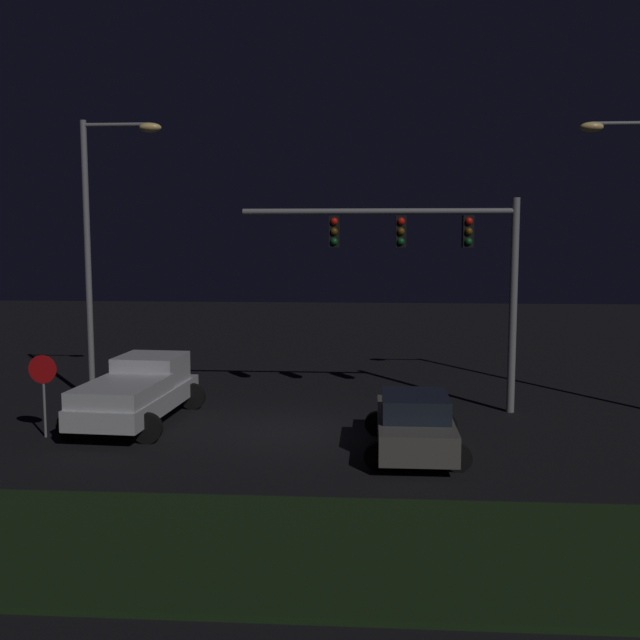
# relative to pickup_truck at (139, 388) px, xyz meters

# --- Properties ---
(ground_plane) EXTENTS (80.00, 80.00, 0.00)m
(ground_plane) POSITION_rel_pickup_truck_xyz_m (4.35, -0.64, -1.00)
(ground_plane) COLOR black
(grass_median) EXTENTS (24.07, 4.81, 0.10)m
(grass_median) POSITION_rel_pickup_truck_xyz_m (4.35, -8.55, -0.95)
(grass_median) COLOR black
(grass_median) RESTS_ON ground_plane
(pickup_truck) EXTENTS (3.11, 5.52, 1.80)m
(pickup_truck) POSITION_rel_pickup_truck_xyz_m (0.00, 0.00, 0.00)
(pickup_truck) COLOR #B7B7BC
(pickup_truck) RESTS_ON ground_plane
(car_sedan) EXTENTS (2.48, 4.40, 1.51)m
(car_sedan) POSITION_rel_pickup_truck_xyz_m (7.77, -2.52, -0.26)
(car_sedan) COLOR #514C47
(car_sedan) RESTS_ON ground_plane
(traffic_signal_gantry) EXTENTS (8.32, 0.56, 6.50)m
(traffic_signal_gantry) POSITION_rel_pickup_truck_xyz_m (8.51, 1.96, 3.90)
(traffic_signal_gantry) COLOR slate
(traffic_signal_gantry) RESTS_ON ground_plane
(street_lamp_left) EXTENTS (2.59, 0.44, 8.97)m
(street_lamp_left) POSITION_rel_pickup_truck_xyz_m (-1.89, 2.54, 4.57)
(street_lamp_left) COLOR slate
(street_lamp_left) RESTS_ON ground_plane
(street_lamp_right) EXTENTS (2.45, 0.44, 8.86)m
(street_lamp_right) POSITION_rel_pickup_truck_xyz_m (14.78, 2.59, 4.50)
(street_lamp_right) COLOR slate
(street_lamp_right) RESTS_ON ground_plane
(stop_sign) EXTENTS (0.76, 0.08, 2.23)m
(stop_sign) POSITION_rel_pickup_truck_xyz_m (-2.01, -1.81, 0.56)
(stop_sign) COLOR slate
(stop_sign) RESTS_ON ground_plane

